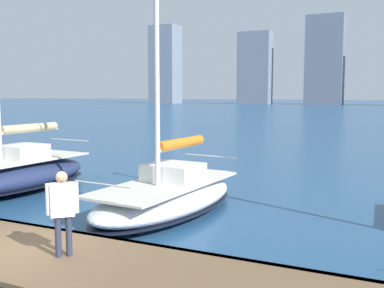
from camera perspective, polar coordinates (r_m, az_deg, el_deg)
The scene contains 5 objects.
ground_plane at distance 10.24m, azimuth -20.46°, elevation -15.45°, with size 600.00×600.00×0.00m, color navy.
dock_pier at distance 10.11m, azimuth -20.19°, elevation -12.43°, with size 28.00×2.80×0.60m.
sailboat_orange at distance 14.26m, azimuth -3.16°, elevation -6.36°, with size 3.33×6.83×10.77m.
sailboat_tan at distance 18.59m, azimuth -21.76°, elevation -3.46°, with size 3.20×7.09×11.37m.
person_white_shirt at distance 9.04m, azimuth -16.12°, elevation -7.52°, with size 0.48×0.45×1.67m.
Camera 1 is at (-6.92, 6.56, 3.73)m, focal length 42.00 mm.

